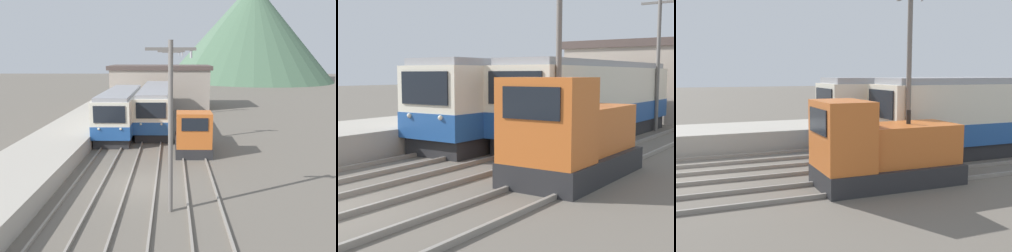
% 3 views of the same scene
% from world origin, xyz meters
% --- Properties ---
extents(track_right, '(1.54, 60.00, 0.14)m').
position_xyz_m(track_right, '(3.20, 0.00, 0.07)').
color(track_right, gray).
rests_on(track_right, ground).
extents(commuter_train_left, '(2.84, 10.86, 3.68)m').
position_xyz_m(commuter_train_left, '(-2.60, 11.64, 1.71)').
color(commuter_train_left, '#28282B').
rests_on(commuter_train_left, ground).
extents(commuter_train_center, '(2.84, 14.06, 3.69)m').
position_xyz_m(commuter_train_center, '(0.20, 14.86, 1.71)').
color(commuter_train_center, '#28282B').
rests_on(commuter_train_center, ground).
extents(shunting_locomotive, '(2.40, 5.16, 3.00)m').
position_xyz_m(shunting_locomotive, '(3.20, 6.38, 1.21)').
color(shunting_locomotive, '#28282B').
rests_on(shunting_locomotive, ground).
extents(catenary_mast_mid, '(2.00, 0.20, 7.23)m').
position_xyz_m(catenary_mast_mid, '(1.71, 8.36, 3.94)').
color(catenary_mast_mid, slate).
rests_on(catenary_mast_mid, ground).
extents(catenary_mast_far, '(2.00, 0.20, 7.23)m').
position_xyz_m(catenary_mast_far, '(1.71, 19.62, 3.94)').
color(catenary_mast_far, slate).
rests_on(catenary_mast_far, ground).
extents(station_building, '(12.60, 6.30, 5.30)m').
position_xyz_m(station_building, '(0.29, 26.00, 2.67)').
color(station_building, '#AD9E8E').
rests_on(station_building, ground).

